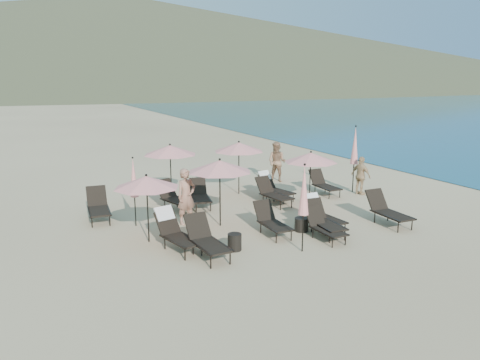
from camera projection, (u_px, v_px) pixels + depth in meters
name	position (u px, v px, depth m)	size (l,w,h in m)	color
ground	(305.00, 235.00, 14.48)	(800.00, 800.00, 0.00)	#D6BA8C
volcanic_headland	(138.00, 42.00, 304.67)	(690.00, 690.00, 55.00)	brown
lounger_0	(176.00, 231.00, 13.23)	(1.01, 1.87, 1.10)	black
lounger_1	(206.00, 239.00, 12.70)	(0.78, 1.83, 1.03)	black
lounger_2	(272.00, 221.00, 14.46)	(0.66, 1.64, 0.93)	black
lounger_3	(324.00, 226.00, 14.04)	(0.61, 1.53, 0.87)	black
lounger_4	(322.00, 213.00, 15.18)	(0.68, 1.64, 1.00)	black
lounger_5	(388.00, 210.00, 15.46)	(0.75, 1.82, 1.03)	black
lounger_6	(98.00, 206.00, 15.94)	(0.83, 1.84, 1.03)	black
lounger_7	(175.00, 197.00, 17.11)	(1.22, 1.93, 1.04)	black
lounger_8	(200.00, 195.00, 17.62)	(0.99, 1.77, 0.96)	black
lounger_9	(273.00, 193.00, 17.87)	(0.89, 1.77, 0.98)	black
lounger_10	(274.00, 186.00, 18.69)	(0.95, 1.76, 1.04)	black
lounger_11	(324.00, 184.00, 19.42)	(0.67, 1.66, 0.95)	black
lounger_12	(323.00, 220.00, 14.53)	(0.76, 1.72, 0.97)	black
umbrella_open_0	(146.00, 182.00, 13.49)	(1.92, 1.92, 2.06)	black
umbrella_open_1	(220.00, 166.00, 14.97)	(2.09, 2.09, 2.25)	black
umbrella_open_2	(311.00, 158.00, 17.21)	(1.98, 1.98, 2.13)	black
umbrella_open_3	(170.00, 150.00, 18.24)	(2.09, 2.09, 2.25)	black
umbrella_open_4	(239.00, 147.00, 19.13)	(2.07, 2.07, 2.23)	black
umbrella_closed_0	(304.00, 191.00, 12.76)	(0.29, 0.29, 2.52)	black
umbrella_closed_1	(355.00, 146.00, 19.46)	(0.33, 0.33, 2.83)	black
umbrella_closed_2	(134.00, 178.00, 15.03)	(0.27, 0.27, 2.30)	black
side_table_0	(235.00, 242.00, 13.17)	(0.40, 0.40, 0.48)	black
side_table_1	(301.00, 225.00, 14.81)	(0.44, 0.44, 0.43)	black
beachgoer_a	(186.00, 196.00, 15.41)	(0.68, 0.45, 1.87)	#A36E58
beachgoer_b	(277.00, 162.00, 21.65)	(0.90, 0.70, 1.85)	#9D7051
beachgoer_c	(361.00, 176.00, 19.27)	(0.93, 0.39, 1.60)	tan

